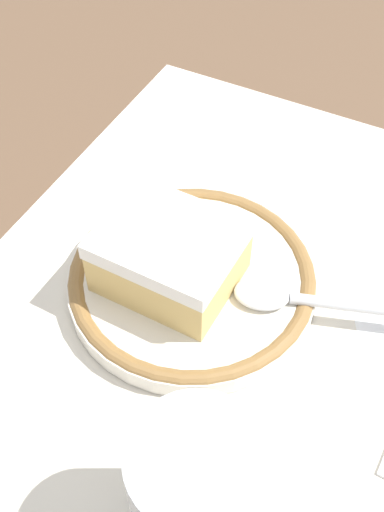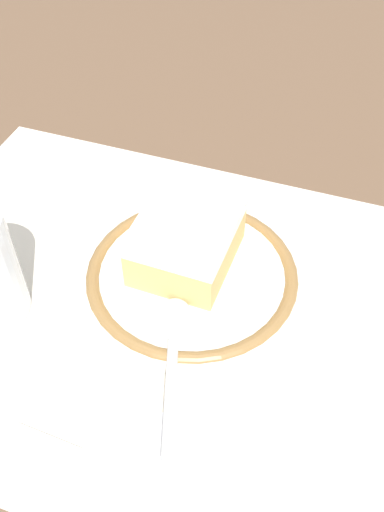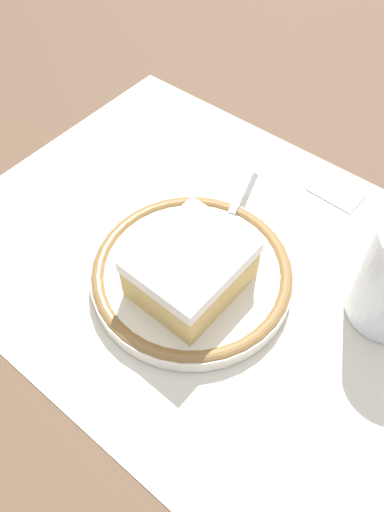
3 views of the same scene
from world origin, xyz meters
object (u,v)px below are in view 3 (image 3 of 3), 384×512
object	(u,v)px
spoon	(232,211)
napkin	(198,153)
cake_slice	(187,266)
sugar_packet	(336,191)
plate	(192,274)

from	to	relation	value
spoon	napkin	bearing A→B (deg)	-33.95
cake_slice	napkin	xyz separation A→B (m)	(0.10, -0.14, -0.04)
napkin	sugar_packet	distance (m)	0.15
napkin	sugar_packet	world-z (taller)	sugar_packet
cake_slice	sugar_packet	bearing A→B (deg)	-102.88
cake_slice	sugar_packet	xyz separation A→B (m)	(-0.04, -0.18, -0.03)
plate	cake_slice	size ratio (longest dim) A/B	1.91
plate	napkin	bearing A→B (deg)	-53.43
plate	spoon	world-z (taller)	spoon
sugar_packet	plate	bearing A→B (deg)	74.91
spoon	napkin	size ratio (longest dim) A/B	0.93
spoon	sugar_packet	xyz separation A→B (m)	(-0.06, -0.10, -0.02)
spoon	napkin	distance (m)	0.10
cake_slice	spoon	bearing A→B (deg)	-79.75
napkin	plate	bearing A→B (deg)	126.57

